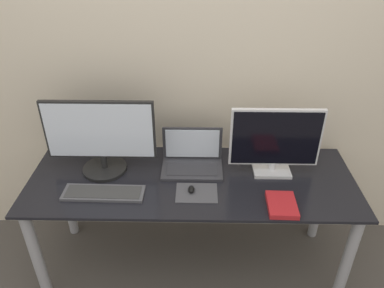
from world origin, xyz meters
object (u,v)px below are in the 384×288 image
monitor_right (275,142)px  keyboard (104,193)px  mouse (191,189)px  monitor_left (100,137)px  laptop (193,158)px  book (282,205)px

monitor_right → keyboard: bearing=-166.4°
mouse → monitor_left: bearing=158.7°
monitor_right → laptop: size_ratio=1.44×
monitor_right → laptop: bearing=174.7°
laptop → mouse: (-0.01, -0.24, -0.04)m
keyboard → book: 0.95m
mouse → book: mouse is taller
laptop → keyboard: 0.55m
laptop → monitor_right: bearing=-5.3°
keyboard → monitor_left: bearing=100.3°
monitor_right → monitor_left: bearing=-180.0°
keyboard → monitor_right: bearing=13.6°
laptop → mouse: bearing=-91.8°
laptop → mouse: 0.25m
monitor_right → mouse: bearing=-157.0°
keyboard → mouse: mouse is taller
monitor_left → laptop: size_ratio=1.75×
laptop → book: size_ratio=1.78×
monitor_left → laptop: (0.52, 0.04, -0.17)m
laptop → mouse: size_ratio=6.29×
monitor_left → monitor_right: bearing=0.0°
monitor_right → laptop: monitor_right is taller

